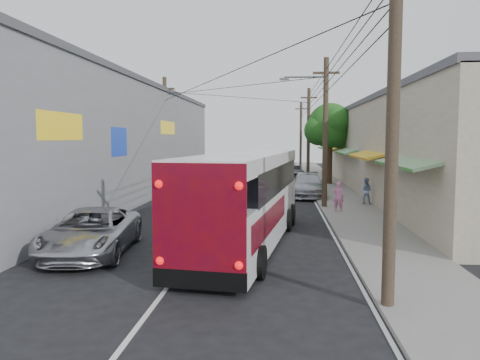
# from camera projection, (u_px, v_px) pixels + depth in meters

# --- Properties ---
(ground) EXTENTS (120.00, 120.00, 0.00)m
(ground) POSITION_uv_depth(u_px,v_px,m) (175.00, 277.00, 12.71)
(ground) COLOR black
(ground) RESTS_ON ground
(sidewalk) EXTENTS (3.00, 80.00, 0.12)m
(sidewalk) POSITION_uv_depth(u_px,v_px,m) (334.00, 193.00, 32.00)
(sidewalk) COLOR slate
(sidewalk) RESTS_ON ground
(building_right) EXTENTS (7.09, 40.00, 6.25)m
(building_right) POSITION_uv_depth(u_px,v_px,m) (395.00, 147.00, 33.33)
(building_right) COLOR #B7AF91
(building_right) RESTS_ON ground
(building_left) EXTENTS (7.20, 36.00, 7.25)m
(building_left) POSITION_uv_depth(u_px,v_px,m) (109.00, 140.00, 30.97)
(building_left) COLOR gray
(building_left) RESTS_ON ground
(utility_poles) EXTENTS (11.80, 45.28, 8.00)m
(utility_poles) POSITION_uv_depth(u_px,v_px,m) (285.00, 133.00, 32.25)
(utility_poles) COLOR #473828
(utility_poles) RESTS_ON ground
(street_tree) EXTENTS (4.40, 4.00, 6.60)m
(street_tree) POSITION_uv_depth(u_px,v_px,m) (331.00, 127.00, 37.53)
(street_tree) COLOR #3F2B19
(street_tree) RESTS_ON ground
(coach_bus) EXTENTS (3.75, 11.44, 3.24)m
(coach_bus) POSITION_uv_depth(u_px,v_px,m) (247.00, 198.00, 16.48)
(coach_bus) COLOR white
(coach_bus) RESTS_ON ground
(jeepney) EXTENTS (2.96, 5.50, 1.47)m
(jeepney) POSITION_uv_depth(u_px,v_px,m) (91.00, 232.00, 15.20)
(jeepney) COLOR #B6B5BC
(jeepney) RESTS_ON ground
(parked_suv) EXTENTS (2.16, 5.19, 1.50)m
(parked_suv) POSITION_uv_depth(u_px,v_px,m) (308.00, 185.00, 30.12)
(parked_suv) COLOR #A8A8B1
(parked_suv) RESTS_ON ground
(parked_car_mid) EXTENTS (2.56, 5.00, 1.63)m
(parked_car_mid) POSITION_uv_depth(u_px,v_px,m) (294.00, 180.00, 33.31)
(parked_car_mid) COLOR #2A2A30
(parked_car_mid) RESTS_ON ground
(parked_car_far) EXTENTS (2.03, 4.54, 1.45)m
(parked_car_far) POSITION_uv_depth(u_px,v_px,m) (292.00, 174.00, 40.04)
(parked_car_far) COLOR black
(parked_car_far) RESTS_ON ground
(pedestrian_near) EXTENTS (0.62, 0.50, 1.50)m
(pedestrian_near) POSITION_uv_depth(u_px,v_px,m) (338.00, 196.00, 23.38)
(pedestrian_near) COLOR pink
(pedestrian_near) RESTS_ON sidewalk
(pedestrian_far) EXTENTS (0.82, 0.71, 1.45)m
(pedestrian_far) POSITION_uv_depth(u_px,v_px,m) (366.00, 191.00, 26.11)
(pedestrian_far) COLOR #91A9D4
(pedestrian_far) RESTS_ON sidewalk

